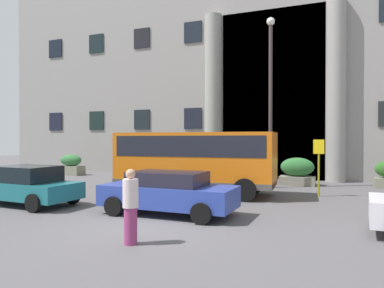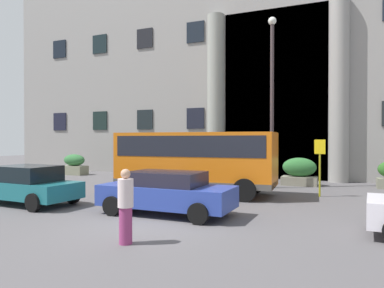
{
  "view_description": "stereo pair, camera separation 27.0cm",
  "coord_description": "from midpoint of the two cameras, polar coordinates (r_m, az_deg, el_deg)",
  "views": [
    {
      "loc": [
        4.9,
        -9.04,
        2.4
      ],
      "look_at": [
        -0.5,
        4.45,
        2.22
      ],
      "focal_mm": 33.44,
      "sensor_mm": 36.0,
      "label": 1
    },
    {
      "loc": [
        5.15,
        -8.94,
        2.4
      ],
      "look_at": [
        -0.5,
        4.45,
        2.22
      ],
      "focal_mm": 33.44,
      "sensor_mm": 36.0,
      "label": 2
    }
  ],
  "objects": [
    {
      "name": "lamppost_plaza_centre",
      "position": [
        18.3,
        13.06,
        8.43
      ],
      "size": [
        0.4,
        0.4,
        8.44
      ],
      "color": "#3E3234",
      "rests_on": "ground_plane"
    },
    {
      "name": "white_taxi_kerbside",
      "position": [
        11.55,
        -3.45,
        -7.67
      ],
      "size": [
        4.34,
        1.96,
        1.37
      ],
      "rotation": [
        0.0,
        0.0,
        -0.01
      ],
      "color": "#283D95",
      "rests_on": "ground_plane"
    },
    {
      "name": "hedge_planter_west",
      "position": [
        21.39,
        0.82,
        -3.71
      ],
      "size": [
        1.75,
        0.74,
        1.54
      ],
      "color": "slate",
      "rests_on": "ground_plane"
    },
    {
      "name": "orange_minibus",
      "position": [
        15.63,
        1.11,
        -2.14
      ],
      "size": [
        6.96,
        2.96,
        2.7
      ],
      "rotation": [
        0.0,
        0.0,
        0.06
      ],
      "color": "orange",
      "rests_on": "ground_plane"
    },
    {
      "name": "parked_sedan_second",
      "position": [
        14.55,
        -24.24,
        -5.95
      ],
      "size": [
        4.06,
        2.15,
        1.43
      ],
      "rotation": [
        0.0,
        0.0,
        -0.06
      ],
      "color": "#1B656D",
      "rests_on": "ground_plane"
    },
    {
      "name": "ground_plane",
      "position": [
        10.59,
        -6.29,
        -12.72
      ],
      "size": [
        80.0,
        64.0,
        0.12
      ],
      "primitive_type": "cube",
      "color": "#555154"
    },
    {
      "name": "bus_stop_sign",
      "position": [
        15.93,
        20.17,
        -2.59
      ],
      "size": [
        0.44,
        0.08,
        2.4
      ],
      "color": "#98961B",
      "rests_on": "ground_plane"
    },
    {
      "name": "pedestrian_woman_with_bag",
      "position": [
        8.44,
        -9.63,
        -9.74
      ],
      "size": [
        0.36,
        0.36,
        1.73
      ],
      "rotation": [
        0.0,
        0.0,
        3.0
      ],
      "color": "#8F3467",
      "rests_on": "ground_plane"
    },
    {
      "name": "office_building_facade",
      "position": [
        27.64,
        12.2,
        13.74
      ],
      "size": [
        38.56,
        9.8,
        17.28
      ],
      "color": "gray",
      "rests_on": "ground_plane"
    },
    {
      "name": "hedge_planter_far_west",
      "position": [
        19.58,
        17.12,
        -4.28
      ],
      "size": [
        1.79,
        0.98,
        1.45
      ],
      "color": "gray",
      "rests_on": "ground_plane"
    },
    {
      "name": "motorcycle_far_end",
      "position": [
        14.23,
        -5.9,
        -7.15
      ],
      "size": [
        1.88,
        0.67,
        0.89
      ],
      "rotation": [
        0.0,
        0.0,
        0.23
      ],
      "color": "black",
      "rests_on": "ground_plane"
    },
    {
      "name": "hedge_planter_entrance_left",
      "position": [
        23.39,
        -8.88,
        -3.66
      ],
      "size": [
        2.09,
        0.94,
        1.27
      ],
      "color": "slate",
      "rests_on": "ground_plane"
    },
    {
      "name": "hedge_planter_east",
      "position": [
        25.6,
        -17.98,
        -3.17
      ],
      "size": [
        1.71,
        0.91,
        1.4
      ],
      "color": "gray",
      "rests_on": "ground_plane"
    }
  ]
}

